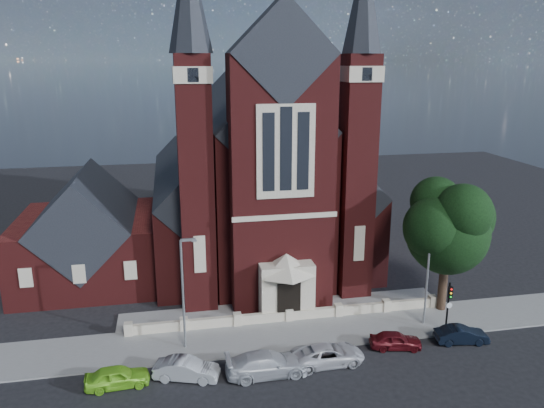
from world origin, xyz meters
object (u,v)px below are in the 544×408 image
Objects in this scene: street_lamp_left at (184,288)px; car_silver_b at (267,364)px; parish_hall at (88,238)px; car_white_suv at (328,354)px; car_silver_a at (187,369)px; street_lamp_right at (429,268)px; car_dark_red at (396,340)px; traffic_signal at (449,301)px; street_tree at (451,229)px; car_navy at (461,335)px; car_lime_van at (117,377)px; church at (254,174)px.

street_lamp_left reaches higher than car_silver_b.
car_white_suv is at bearing -45.90° from parish_hall.
street_lamp_right is at bearing -61.32° from car_silver_a.
street_lamp_right is at bearing -28.22° from parish_hall.
traffic_signal is at bearing -62.91° from car_dark_red.
street_tree is 8.02m from car_navy.
street_lamp_left is 18.00m from street_lamp_right.
car_white_suv is at bearing 102.18° from car_navy.
car_lime_van is at bearing 87.38° from car_white_suv.
parish_hall is 3.05× the size of traffic_signal.
car_white_suv is 5.29m from car_dark_red.
street_lamp_left is 19.08m from traffic_signal.
street_lamp_left is 2.06× the size of car_lime_van.
street_tree is (28.60, -12.29, 2.95)m from parish_hall.
car_lime_van is (3.72, -17.73, -3.34)m from parish_hall.
church is at bearing -2.53° from car_silver_a.
traffic_signal is at bearing -66.48° from car_silver_a.
car_dark_red is (-3.65, -2.82, -3.99)m from street_lamp_right.
car_silver_a is 1.14× the size of car_dark_red.
traffic_signal is at bearing -80.09° from car_silver_b.
street_lamp_right is at bearing -84.58° from car_lime_van.
street_tree is 2.73× the size of car_lime_van.
street_tree is at bearing -66.55° from car_white_suv.
car_silver_b reaches higher than car_silver_a.
street_lamp_right is at bearing -145.74° from street_tree.
car_navy is at bearing -62.68° from church.
street_tree is 2.67× the size of traffic_signal.
street_tree is at bearing -58.19° from car_silver_a.
street_lamp_right is at bearing 0.00° from street_lamp_left.
church is at bearing 17.16° from parish_hall.
car_silver_b is 9.55m from car_dark_red.
street_lamp_right is 1.53× the size of car_silver_b.
car_dark_red is (22.44, -16.82, -3.40)m from parish_hall.
traffic_signal is (27.00, -15.57, -1.43)m from parish_hall.
street_lamp_left is 2.02× the size of traffic_signal.
street_lamp_left is at bearing -53.53° from car_lime_van.
parish_hall reaches higher than car_navy.
street_tree reaches higher than traffic_signal.
street_lamp_right is 14.29m from car_silver_b.
church reaches higher than car_silver_a.
car_dark_red is (6.44, -21.77, -7.57)m from church.
car_silver_b is at bearing -54.58° from parish_hall.
parish_hall is 16.18m from street_lamp_left.
street_tree reaches higher than street_lamp_left.
traffic_signal is 23.45m from car_lime_van.
car_navy is at bearing -31.92° from parish_hall.
church is 25.22m from car_silver_a.
car_navy is (0.36, -1.47, -1.97)m from traffic_signal.
car_silver_a is at bearing -109.53° from church.
parish_hall is at bearing 120.02° from street_lamp_left.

